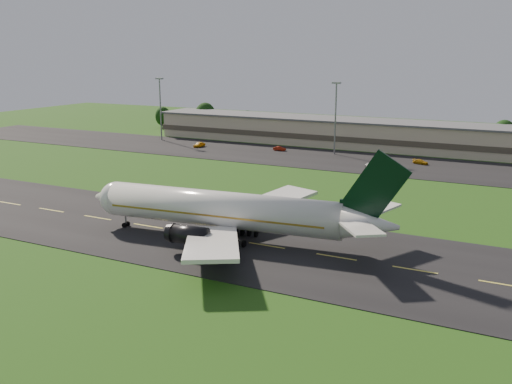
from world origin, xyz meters
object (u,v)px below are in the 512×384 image
at_px(light_mast_west, 160,102).
at_px(service_vehicle_a, 199,145).
at_px(terminal, 356,134).
at_px(service_vehicle_d, 420,162).
at_px(airliner, 226,211).
at_px(service_vehicle_b, 280,149).
at_px(service_vehicle_c, 375,164).
at_px(light_mast_centre, 336,110).

relative_size(light_mast_west, service_vehicle_a, 4.61).
relative_size(terminal, service_vehicle_d, 35.57).
height_order(terminal, service_vehicle_a, terminal).
height_order(airliner, service_vehicle_d, airliner).
xyz_separation_m(terminal, service_vehicle_b, (-17.81, -17.79, -3.28)).
bearing_deg(light_mast_west, service_vehicle_c, -9.97).
bearing_deg(service_vehicle_c, service_vehicle_b, -161.88).
relative_size(airliner, service_vehicle_c, 9.79).
bearing_deg(service_vehicle_b, service_vehicle_c, -113.87).
distance_m(terminal, service_vehicle_a, 48.40).
bearing_deg(service_vehicle_b, light_mast_west, 84.13).
relative_size(terminal, service_vehicle_a, 32.87).
relative_size(airliner, light_mast_centre, 2.52).
bearing_deg(light_mast_centre, service_vehicle_b, -174.40).
relative_size(light_mast_west, service_vehicle_d, 4.99).
height_order(terminal, light_mast_centre, light_mast_centre).
relative_size(light_mast_west, light_mast_centre, 1.00).
relative_size(service_vehicle_a, service_vehicle_b, 1.19).
xyz_separation_m(service_vehicle_c, service_vehicle_d, (9.55, 9.09, -0.14)).
xyz_separation_m(light_mast_centre, service_vehicle_c, (15.41, -13.25, -11.91)).
distance_m(airliner, service_vehicle_c, 66.98).
bearing_deg(service_vehicle_a, light_mast_centre, 15.40).
distance_m(airliner, service_vehicle_b, 82.75).
bearing_deg(service_vehicle_c, airliner, -56.35).
xyz_separation_m(airliner, service_vehicle_a, (-51.26, 73.34, -3.81)).
bearing_deg(service_vehicle_b, terminal, -48.79).
bearing_deg(airliner, light_mast_west, 125.27).
height_order(airliner, light_mast_centre, light_mast_centre).
xyz_separation_m(light_mast_centre, service_vehicle_b, (-16.41, -1.61, -12.03)).
relative_size(airliner, service_vehicle_a, 11.62).
bearing_deg(service_vehicle_a, terminal, 34.44).
xyz_separation_m(terminal, service_vehicle_d, (23.56, -20.35, -3.30)).
height_order(light_mast_centre, service_vehicle_a, light_mast_centre).
xyz_separation_m(light_mast_west, light_mast_centre, (60.00, 0.00, 0.00)).
relative_size(service_vehicle_c, service_vehicle_d, 1.28).
xyz_separation_m(service_vehicle_a, service_vehicle_c, (56.60, -6.68, -0.02)).
bearing_deg(service_vehicle_b, airliner, -165.08).
bearing_deg(service_vehicle_d, service_vehicle_a, 110.08).
bearing_deg(service_vehicle_b, service_vehicle_d, -97.30).
distance_m(service_vehicle_b, service_vehicle_c, 33.88).
distance_m(light_mast_west, service_vehicle_a, 23.20).
relative_size(airliner, service_vehicle_d, 12.57).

